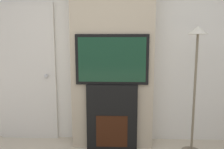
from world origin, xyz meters
name	(u,v)px	position (x,y,z in m)	size (l,w,h in m)	color
wall_back	(113,50)	(0.00, 2.03, 1.35)	(6.00, 0.06, 2.70)	silver
chimney_breast	(112,51)	(0.00, 1.84, 1.35)	(1.11, 0.32, 2.70)	tan
fireplace	(112,117)	(0.00, 1.68, 0.45)	(0.68, 0.15, 0.91)	black
television	(112,60)	(0.00, 1.68, 1.24)	(0.96, 0.07, 0.66)	black
floor_lamp	(196,63)	(1.07, 1.60, 1.21)	(0.25, 0.25, 1.67)	#726651
entry_door	(27,73)	(-1.28, 1.97, 1.01)	(0.88, 0.09, 2.02)	silver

